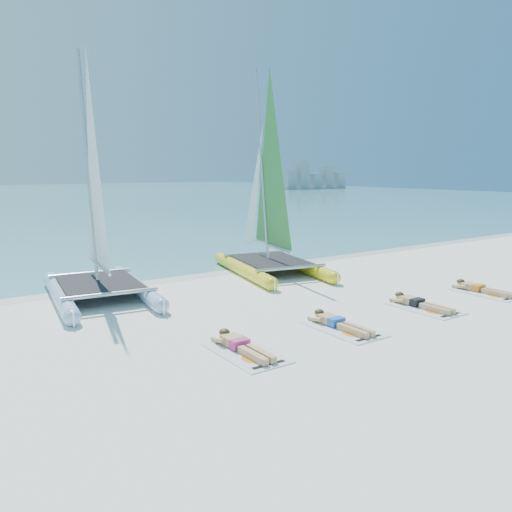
{
  "coord_description": "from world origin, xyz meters",
  "views": [
    {
      "loc": [
        -7.87,
        -9.38,
        3.5
      ],
      "look_at": [
        -0.67,
        1.2,
        1.28
      ],
      "focal_mm": 35.0,
      "sensor_mm": 36.0,
      "label": 1
    }
  ],
  "objects_px": {
    "towel_c": "(424,308)",
    "sunbather_c": "(418,303)",
    "towel_b": "(343,329)",
    "sunbather_d": "(480,288)",
    "sunbather_a": "(241,345)",
    "towel_a": "(246,353)",
    "catamaran_blue": "(95,222)",
    "towel_d": "(486,293)",
    "sunbather_b": "(338,322)",
    "catamaran_yellow": "(265,206)"
  },
  "relations": [
    {
      "from": "sunbather_b",
      "to": "sunbather_d",
      "type": "xyz_separation_m",
      "value": [
        5.69,
        0.09,
        0.0
      ]
    },
    {
      "from": "catamaran_yellow",
      "to": "sunbather_d",
      "type": "bearing_deg",
      "value": -50.36
    },
    {
      "from": "sunbather_b",
      "to": "sunbather_c",
      "type": "xyz_separation_m",
      "value": [
        2.9,
        0.06,
        0.0
      ]
    },
    {
      "from": "towel_b",
      "to": "towel_d",
      "type": "bearing_deg",
      "value": 0.93
    },
    {
      "from": "towel_d",
      "to": "sunbather_c",
      "type": "bearing_deg",
      "value": 176.68
    },
    {
      "from": "catamaran_blue",
      "to": "sunbather_d",
      "type": "relative_size",
      "value": 4.09
    },
    {
      "from": "towel_a",
      "to": "sunbather_b",
      "type": "bearing_deg",
      "value": 4.21
    },
    {
      "from": "towel_a",
      "to": "towel_c",
      "type": "bearing_deg",
      "value": 0.64
    },
    {
      "from": "sunbather_b",
      "to": "sunbather_c",
      "type": "height_order",
      "value": "same"
    },
    {
      "from": "towel_b",
      "to": "sunbather_d",
      "type": "xyz_separation_m",
      "value": [
        5.69,
        0.28,
        0.11
      ]
    },
    {
      "from": "towel_c",
      "to": "sunbather_d",
      "type": "xyz_separation_m",
      "value": [
        2.79,
        0.22,
        0.11
      ]
    },
    {
      "from": "towel_c",
      "to": "sunbather_a",
      "type": "bearing_deg",
      "value": 178.63
    },
    {
      "from": "towel_d",
      "to": "towel_b",
      "type": "bearing_deg",
      "value": -179.07
    },
    {
      "from": "towel_c",
      "to": "sunbather_c",
      "type": "bearing_deg",
      "value": 90.0
    },
    {
      "from": "sunbather_a",
      "to": "towel_a",
      "type": "bearing_deg",
      "value": -90.0
    },
    {
      "from": "catamaran_blue",
      "to": "sunbather_a",
      "type": "bearing_deg",
      "value": -73.41
    },
    {
      "from": "sunbather_a",
      "to": "towel_c",
      "type": "height_order",
      "value": "sunbather_a"
    },
    {
      "from": "towel_b",
      "to": "sunbather_d",
      "type": "relative_size",
      "value": 1.07
    },
    {
      "from": "catamaran_blue",
      "to": "sunbather_c",
      "type": "distance_m",
      "value": 8.84
    },
    {
      "from": "towel_b",
      "to": "sunbather_c",
      "type": "height_order",
      "value": "sunbather_c"
    },
    {
      "from": "catamaran_yellow",
      "to": "towel_d",
      "type": "relative_size",
      "value": 3.9
    },
    {
      "from": "catamaran_blue",
      "to": "towel_a",
      "type": "distance_m",
      "value": 6.36
    },
    {
      "from": "sunbather_c",
      "to": "sunbather_d",
      "type": "bearing_deg",
      "value": 0.62
    },
    {
      "from": "sunbather_c",
      "to": "towel_d",
      "type": "distance_m",
      "value": 2.8
    },
    {
      "from": "sunbather_a",
      "to": "towel_c",
      "type": "bearing_deg",
      "value": -1.37
    },
    {
      "from": "sunbather_a",
      "to": "sunbather_d",
      "type": "relative_size",
      "value": 1.0
    },
    {
      "from": "sunbather_c",
      "to": "sunbather_d",
      "type": "relative_size",
      "value": 1.0
    },
    {
      "from": "sunbather_a",
      "to": "sunbather_b",
      "type": "bearing_deg",
      "value": -0.05
    },
    {
      "from": "catamaran_yellow",
      "to": "towel_b",
      "type": "bearing_deg",
      "value": -99.05
    },
    {
      "from": "towel_a",
      "to": "towel_b",
      "type": "xyz_separation_m",
      "value": [
        2.58,
        -0.0,
        0.0
      ]
    },
    {
      "from": "catamaran_yellow",
      "to": "towel_a",
      "type": "xyz_separation_m",
      "value": [
        -4.99,
        -6.42,
        -2.26
      ]
    },
    {
      "from": "sunbather_b",
      "to": "sunbather_d",
      "type": "relative_size",
      "value": 1.0
    },
    {
      "from": "catamaran_yellow",
      "to": "towel_a",
      "type": "relative_size",
      "value": 3.9
    },
    {
      "from": "towel_c",
      "to": "sunbather_c",
      "type": "height_order",
      "value": "sunbather_c"
    },
    {
      "from": "sunbather_c",
      "to": "catamaran_yellow",
      "type": "bearing_deg",
      "value": 94.5
    },
    {
      "from": "catamaran_blue",
      "to": "sunbather_c",
      "type": "xyz_separation_m",
      "value": [
        6.49,
        -5.66,
        -1.99
      ]
    },
    {
      "from": "catamaran_blue",
      "to": "sunbather_b",
      "type": "height_order",
      "value": "catamaran_blue"
    },
    {
      "from": "towel_a",
      "to": "towel_b",
      "type": "distance_m",
      "value": 2.58
    },
    {
      "from": "sunbather_b",
      "to": "towel_d",
      "type": "distance_m",
      "value": 5.69
    },
    {
      "from": "towel_c",
      "to": "towel_a",
      "type": "bearing_deg",
      "value": -179.36
    },
    {
      "from": "towel_d",
      "to": "catamaran_blue",
      "type": "bearing_deg",
      "value": 147.89
    },
    {
      "from": "sunbather_d",
      "to": "sunbather_b",
      "type": "bearing_deg",
      "value": -179.07
    },
    {
      "from": "catamaran_blue",
      "to": "sunbather_b",
      "type": "xyz_separation_m",
      "value": [
        3.6,
        -5.73,
        -1.99
      ]
    },
    {
      "from": "sunbather_b",
      "to": "towel_b",
      "type": "bearing_deg",
      "value": -90.0
    },
    {
      "from": "sunbather_a",
      "to": "sunbather_b",
      "type": "xyz_separation_m",
      "value": [
        2.58,
        -0.0,
        0.0
      ]
    },
    {
      "from": "towel_a",
      "to": "towel_b",
      "type": "height_order",
      "value": "same"
    },
    {
      "from": "towel_d",
      "to": "sunbather_d",
      "type": "relative_size",
      "value": 1.07
    },
    {
      "from": "sunbather_c",
      "to": "towel_d",
      "type": "relative_size",
      "value": 0.93
    },
    {
      "from": "catamaran_blue",
      "to": "catamaran_yellow",
      "type": "height_order",
      "value": "catamaran_yellow"
    },
    {
      "from": "sunbather_b",
      "to": "catamaran_blue",
      "type": "bearing_deg",
      "value": 122.12
    }
  ]
}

